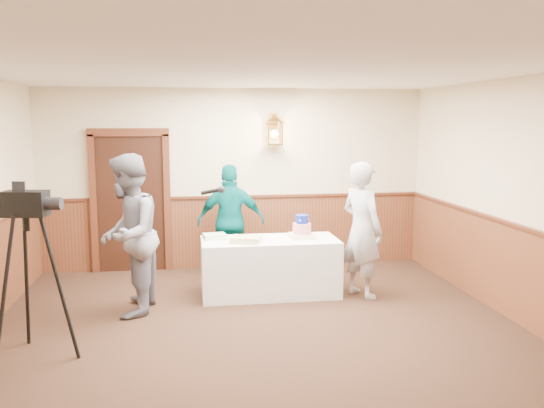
{
  "coord_description": "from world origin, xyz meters",
  "views": [
    {
      "loc": [
        -0.75,
        -5.47,
        2.3
      ],
      "look_at": [
        0.32,
        1.7,
        1.25
      ],
      "focal_mm": 38.0,
      "sensor_mm": 36.0,
      "label": 1
    }
  ],
  "objects_px": {
    "assistant_p": "(231,222)",
    "tv_camera_rig": "(30,285)",
    "sheet_cake_yellow": "(246,240)",
    "display_table": "(270,267)",
    "interviewer": "(128,235)",
    "tiered_cake": "(302,229)",
    "baker": "(362,230)",
    "sheet_cake_green": "(215,236)"
  },
  "relations": [
    {
      "from": "assistant_p",
      "to": "tv_camera_rig",
      "type": "height_order",
      "value": "assistant_p"
    },
    {
      "from": "sheet_cake_yellow",
      "to": "tv_camera_rig",
      "type": "xyz_separation_m",
      "value": [
        -2.25,
        -1.58,
        -0.05
      ]
    },
    {
      "from": "display_table",
      "to": "assistant_p",
      "type": "distance_m",
      "value": 1.12
    },
    {
      "from": "interviewer",
      "to": "tv_camera_rig",
      "type": "bearing_deg",
      "value": -26.03
    },
    {
      "from": "tiered_cake",
      "to": "baker",
      "type": "relative_size",
      "value": 0.18
    },
    {
      "from": "baker",
      "to": "tv_camera_rig",
      "type": "xyz_separation_m",
      "value": [
        -3.76,
        -1.47,
        -0.15
      ]
    },
    {
      "from": "assistant_p",
      "to": "baker",
      "type": "bearing_deg",
      "value": 148.74
    },
    {
      "from": "display_table",
      "to": "sheet_cake_yellow",
      "type": "relative_size",
      "value": 4.83
    },
    {
      "from": "sheet_cake_yellow",
      "to": "sheet_cake_green",
      "type": "height_order",
      "value": "sheet_cake_yellow"
    },
    {
      "from": "sheet_cake_green",
      "to": "baker",
      "type": "xyz_separation_m",
      "value": [
        1.9,
        -0.39,
        0.11
      ]
    },
    {
      "from": "display_table",
      "to": "tv_camera_rig",
      "type": "relative_size",
      "value": 1.09
    },
    {
      "from": "sheet_cake_yellow",
      "to": "sheet_cake_green",
      "type": "relative_size",
      "value": 1.28
    },
    {
      "from": "baker",
      "to": "tv_camera_rig",
      "type": "bearing_deg",
      "value": 83.33
    },
    {
      "from": "sheet_cake_yellow",
      "to": "assistant_p",
      "type": "distance_m",
      "value": 1.08
    },
    {
      "from": "tiered_cake",
      "to": "tv_camera_rig",
      "type": "distance_m",
      "value": 3.49
    },
    {
      "from": "sheet_cake_green",
      "to": "display_table",
      "type": "bearing_deg",
      "value": -10.02
    },
    {
      "from": "sheet_cake_green",
      "to": "assistant_p",
      "type": "relative_size",
      "value": 0.17
    },
    {
      "from": "sheet_cake_green",
      "to": "tiered_cake",
      "type": "bearing_deg",
      "value": -5.52
    },
    {
      "from": "display_table",
      "to": "sheet_cake_green",
      "type": "bearing_deg",
      "value": 169.98
    },
    {
      "from": "sheet_cake_yellow",
      "to": "baker",
      "type": "bearing_deg",
      "value": -3.94
    },
    {
      "from": "tv_camera_rig",
      "to": "baker",
      "type": "bearing_deg",
      "value": 30.11
    },
    {
      "from": "tiered_cake",
      "to": "sheet_cake_green",
      "type": "distance_m",
      "value": 1.16
    },
    {
      "from": "tiered_cake",
      "to": "tv_camera_rig",
      "type": "xyz_separation_m",
      "value": [
        -3.01,
        -1.75,
        -0.13
      ]
    },
    {
      "from": "tiered_cake",
      "to": "interviewer",
      "type": "relative_size",
      "value": 0.17
    },
    {
      "from": "baker",
      "to": "tv_camera_rig",
      "type": "distance_m",
      "value": 4.04
    },
    {
      "from": "sheet_cake_yellow",
      "to": "display_table",
      "type": "bearing_deg",
      "value": 25.3
    },
    {
      "from": "baker",
      "to": "sheet_cake_green",
      "type": "bearing_deg",
      "value": 50.39
    },
    {
      "from": "assistant_p",
      "to": "interviewer",
      "type": "bearing_deg",
      "value": 51.81
    },
    {
      "from": "display_table",
      "to": "tv_camera_rig",
      "type": "height_order",
      "value": "tv_camera_rig"
    },
    {
      "from": "assistant_p",
      "to": "display_table",
      "type": "bearing_deg",
      "value": 120.45
    },
    {
      "from": "sheet_cake_green",
      "to": "tv_camera_rig",
      "type": "bearing_deg",
      "value": -134.97
    },
    {
      "from": "sheet_cake_yellow",
      "to": "baker",
      "type": "xyz_separation_m",
      "value": [
        1.51,
        -0.1,
        0.1
      ]
    },
    {
      "from": "display_table",
      "to": "sheet_cake_yellow",
      "type": "bearing_deg",
      "value": -154.7
    },
    {
      "from": "interviewer",
      "to": "assistant_p",
      "type": "bearing_deg",
      "value": 144.77
    },
    {
      "from": "interviewer",
      "to": "sheet_cake_green",
      "type": "bearing_deg",
      "value": 129.26
    },
    {
      "from": "assistant_p",
      "to": "tv_camera_rig",
      "type": "distance_m",
      "value": 3.4
    },
    {
      "from": "sheet_cake_yellow",
      "to": "tv_camera_rig",
      "type": "relative_size",
      "value": 0.23
    },
    {
      "from": "tv_camera_rig",
      "to": "tiered_cake",
      "type": "bearing_deg",
      "value": 38.82
    },
    {
      "from": "display_table",
      "to": "tv_camera_rig",
      "type": "bearing_deg",
      "value": -146.09
    },
    {
      "from": "tiered_cake",
      "to": "assistant_p",
      "type": "distance_m",
      "value": 1.25
    },
    {
      "from": "display_table",
      "to": "interviewer",
      "type": "relative_size",
      "value": 0.94
    },
    {
      "from": "tiered_cake",
      "to": "tv_camera_rig",
      "type": "relative_size",
      "value": 0.2
    }
  ]
}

